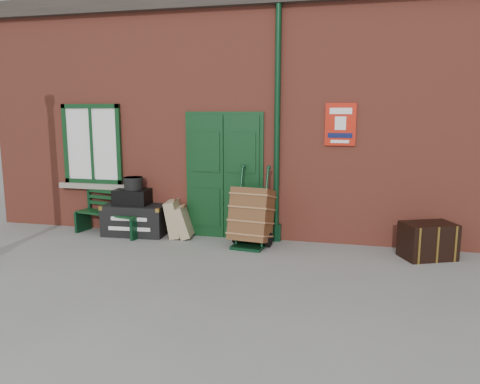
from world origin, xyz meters
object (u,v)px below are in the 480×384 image
(houdini_trunk, at_px, (136,219))
(porter_trolley, at_px, (251,216))
(bench, at_px, (111,212))
(dark_trunk, at_px, (428,241))

(houdini_trunk, height_order, porter_trolley, porter_trolley)
(bench, height_order, dark_trunk, bench)
(bench, distance_m, dark_trunk, 5.53)
(houdini_trunk, height_order, dark_trunk, houdini_trunk)
(bench, distance_m, houdini_trunk, 0.48)
(bench, bearing_deg, porter_trolley, 7.26)
(bench, distance_m, porter_trolley, 2.72)
(bench, xyz_separation_m, houdini_trunk, (0.46, 0.06, -0.13))
(bench, relative_size, dark_trunk, 1.79)
(houdini_trunk, bearing_deg, bench, -175.92)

